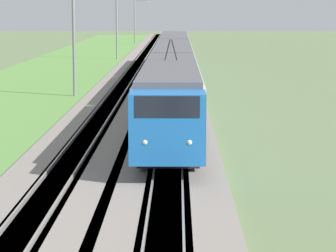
# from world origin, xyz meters

# --- Properties ---
(ballast_main) EXTENTS (240.00, 4.40, 0.30)m
(ballast_main) POSITION_xyz_m (50.00, 0.00, 0.15)
(ballast_main) COLOR gray
(ballast_main) RESTS_ON ground
(ballast_adjacent) EXTENTS (240.00, 4.40, 0.30)m
(ballast_adjacent) POSITION_xyz_m (50.00, -4.03, 0.15)
(ballast_adjacent) COLOR gray
(ballast_adjacent) RESTS_ON ground
(track_main) EXTENTS (240.00, 1.57, 0.45)m
(track_main) POSITION_xyz_m (50.00, 0.00, 0.16)
(track_main) COLOR #4C4238
(track_main) RESTS_ON ground
(track_adjacent) EXTENTS (240.00, 1.57, 0.45)m
(track_adjacent) POSITION_xyz_m (50.00, -4.03, 0.16)
(track_adjacent) COLOR #4C4238
(track_adjacent) RESTS_ON ground
(grass_verge) EXTENTS (240.00, 13.59, 0.12)m
(grass_verge) POSITION_xyz_m (50.00, 6.80, 0.06)
(grass_verge) COLOR #5B8E42
(grass_verge) RESTS_ON ground
(passenger_train) EXTENTS (62.51, 2.86, 4.87)m
(passenger_train) POSITION_xyz_m (47.64, -4.03, 2.27)
(passenger_train) COLOR blue
(passenger_train) RESTS_ON ground
(catenary_mast_mid) EXTENTS (0.22, 2.56, 9.00)m
(catenary_mast_mid) POSITION_xyz_m (46.06, 3.03, 4.64)
(catenary_mast_mid) COLOR slate
(catenary_mast_mid) RESTS_ON ground
(catenary_mast_far) EXTENTS (0.22, 2.56, 8.81)m
(catenary_mast_far) POSITION_xyz_m (86.39, 3.03, 4.55)
(catenary_mast_far) COLOR slate
(catenary_mast_far) RESTS_ON ground
(catenary_mast_distant) EXTENTS (0.22, 2.56, 8.44)m
(catenary_mast_distant) POSITION_xyz_m (126.72, 3.03, 4.36)
(catenary_mast_distant) COLOR slate
(catenary_mast_distant) RESTS_ON ground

